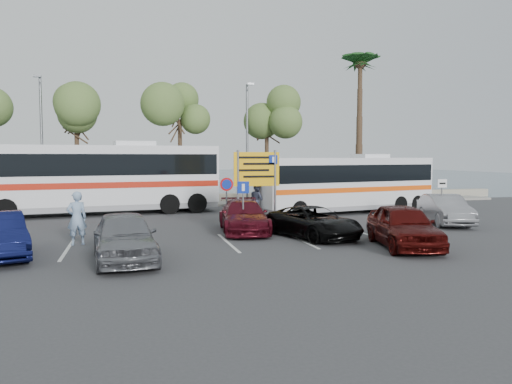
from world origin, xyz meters
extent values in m
plane|color=#353538|center=(0.00, 0.00, 0.00)|extent=(120.00, 120.00, 0.00)
cube|color=gray|center=(0.00, 14.00, 0.07)|extent=(44.00, 2.40, 0.15)
cube|color=gray|center=(0.00, 16.00, 0.30)|extent=(48.00, 0.80, 0.60)
plane|color=#3D5663|center=(0.00, 60.00, 0.01)|extent=(140.00, 140.00, 0.00)
cylinder|color=#382619|center=(-8.00, 14.00, 2.67)|extent=(0.28, 0.28, 5.04)
cylinder|color=#382619|center=(-1.50, 14.00, 2.95)|extent=(0.28, 0.28, 5.60)
cylinder|color=#382619|center=(4.50, 14.00, 2.74)|extent=(0.28, 0.28, 5.18)
cylinder|color=#382619|center=(11.50, 14.00, 5.15)|extent=(0.48, 0.48, 10.00)
cylinder|color=slate|center=(-10.00, 13.60, 4.15)|extent=(0.16, 0.16, 8.00)
cylinder|color=slate|center=(-10.00, 13.15, 8.10)|extent=(0.12, 0.90, 0.12)
cube|color=slate|center=(-10.00, 12.65, 8.05)|extent=(0.45, 0.25, 0.12)
cylinder|color=slate|center=(3.00, 13.60, 4.15)|extent=(0.16, 0.16, 8.00)
cylinder|color=slate|center=(3.00, 13.15, 8.10)|extent=(0.12, 0.90, 0.12)
cube|color=slate|center=(3.00, 12.65, 8.05)|extent=(0.45, 0.25, 0.12)
cylinder|color=slate|center=(0.10, 3.20, 1.80)|extent=(0.12, 0.12, 3.60)
cylinder|color=slate|center=(1.90, 3.20, 1.80)|extent=(0.12, 0.12, 3.60)
cube|color=#FFB50D|center=(1.00, 3.20, 2.70)|extent=(2.20, 0.06, 1.60)
cube|color=#0C2699|center=(1.80, 3.16, 3.15)|extent=(0.42, 0.01, 0.42)
cylinder|color=slate|center=(-0.60, 2.40, 1.10)|extent=(0.07, 0.07, 2.20)
cylinder|color=#B20C0C|center=(-0.60, 2.37, 2.05)|extent=(0.60, 0.03, 0.60)
cylinder|color=slate|center=(-0.20, 0.80, 1.10)|extent=(0.07, 0.07, 2.20)
cube|color=#0C2699|center=(-0.20, 0.78, 2.00)|extent=(0.50, 0.03, 0.50)
cylinder|color=slate|center=(9.80, 1.50, 1.10)|extent=(0.07, 0.07, 2.20)
cube|color=white|center=(9.80, 1.48, 2.00)|extent=(0.50, 0.03, 0.40)
cube|color=white|center=(-6.50, 10.03, 2.26)|extent=(13.65, 4.58, 3.29)
cube|color=black|center=(-6.50, 10.03, 2.85)|extent=(13.39, 4.58, 1.17)
cube|color=red|center=(-6.50, 10.03, 1.73)|extent=(13.52, 4.59, 0.33)
cube|color=gray|center=(-6.50, 10.03, 0.61)|extent=(13.51, 4.53, 0.61)
cube|color=white|center=(-6.50, 10.03, 4.04)|extent=(2.45, 2.06, 0.27)
cube|color=white|center=(7.50, 7.33, 1.86)|extent=(11.27, 4.51, 2.71)
cube|color=black|center=(7.50, 7.33, 2.34)|extent=(11.06, 4.50, 0.96)
cube|color=#F6540E|center=(7.50, 7.33, 1.42)|extent=(11.17, 4.52, 0.28)
cube|color=gray|center=(7.50, 7.33, 0.51)|extent=(11.15, 4.46, 0.51)
cube|color=white|center=(7.50, 7.33, 3.32)|extent=(2.09, 1.81, 0.22)
imported|color=slate|center=(-5.00, -3.50, 0.78)|extent=(2.19, 4.72, 1.56)
imported|color=#530D19|center=(-0.02, 1.50, 0.69)|extent=(2.47, 4.97, 1.39)
imported|color=#460B0A|center=(4.78, -3.50, 0.79)|extent=(2.82, 4.90, 1.57)
imported|color=black|center=(2.38, -0.67, 0.63)|extent=(3.34, 4.98, 1.27)
imported|color=gray|center=(10.00, 1.50, 0.72)|extent=(2.69, 4.65, 1.45)
imported|color=#88A5C6|center=(-6.74, -0.04, 1.00)|extent=(0.84, 0.68, 2.01)
imported|color=#303448|center=(1.88, 6.50, 0.93)|extent=(0.84, 1.01, 1.87)
camera|label=1|loc=(-4.83, -19.53, 3.29)|focal=35.00mm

